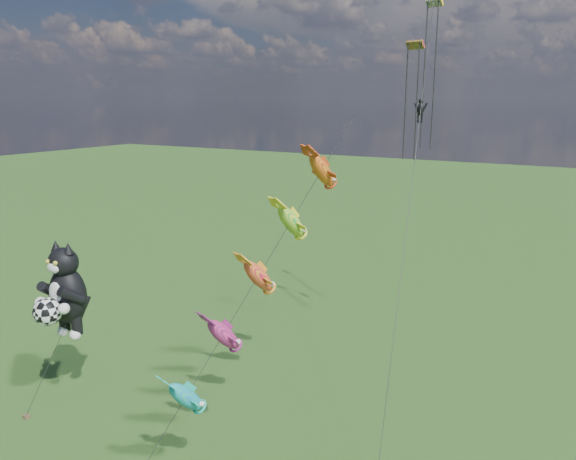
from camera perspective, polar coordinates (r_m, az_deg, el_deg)
The scene contains 4 objects.
ground at distance 37.16m, azimuth -18.69°, elevation -17.28°, with size 300.00×300.00×0.00m, color #184110.
cat_kite_rig at distance 35.69m, azimuth -21.87°, elevation -5.83°, with size 2.97×4.28×10.37m.
fish_windsock_rig at distance 27.81m, azimuth -3.09°, elevation -4.79°, with size 4.85×15.28×17.53m.
parafoil_rig at distance 37.30m, azimuth 13.33°, elevation 13.08°, with size 4.26×17.16×25.39m.
Camera 1 is at (24.97, -20.43, 18.43)m, focal length 35.00 mm.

